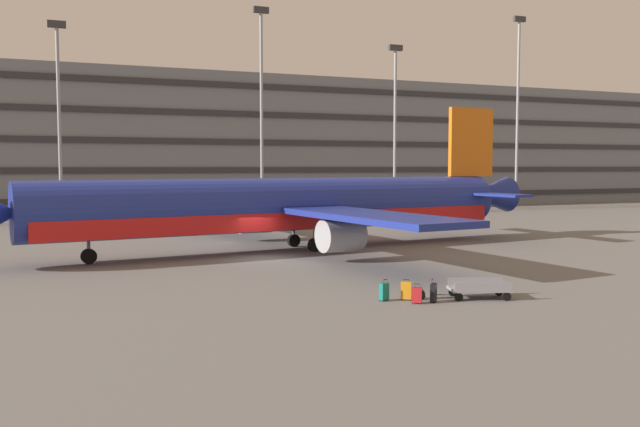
{
  "coord_description": "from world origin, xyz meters",
  "views": [
    {
      "loc": [
        -12.5,
        -39.55,
        5.76
      ],
      "look_at": [
        2.27,
        -3.73,
        3.0
      ],
      "focal_mm": 37.67,
      "sensor_mm": 36.0,
      "label": 1
    }
  ],
  "objects_px": {
    "suitcase_orange": "(406,290)",
    "baggage_cart": "(479,289)",
    "suitcase_black": "(433,292)",
    "backpack_navy": "(422,295)",
    "airliner": "(292,207)",
    "suitcase_silver": "(384,291)",
    "suitcase_red": "(417,295)"
  },
  "relations": [
    {
      "from": "suitcase_silver",
      "to": "baggage_cart",
      "type": "height_order",
      "value": "suitcase_silver"
    },
    {
      "from": "suitcase_orange",
      "to": "baggage_cart",
      "type": "relative_size",
      "value": 0.27
    },
    {
      "from": "backpack_navy",
      "to": "baggage_cart",
      "type": "height_order",
      "value": "baggage_cart"
    },
    {
      "from": "suitcase_silver",
      "to": "baggage_cart",
      "type": "xyz_separation_m",
      "value": [
        4.05,
        -1.14,
        0.02
      ]
    },
    {
      "from": "suitcase_orange",
      "to": "suitcase_red",
      "type": "bearing_deg",
      "value": -86.01
    },
    {
      "from": "suitcase_black",
      "to": "backpack_navy",
      "type": "bearing_deg",
      "value": 100.04
    },
    {
      "from": "suitcase_red",
      "to": "baggage_cart",
      "type": "xyz_separation_m",
      "value": [
        3.07,
        -0.08,
        0.06
      ]
    },
    {
      "from": "suitcase_red",
      "to": "baggage_cart",
      "type": "bearing_deg",
      "value": -1.5
    },
    {
      "from": "suitcase_black",
      "to": "suitcase_orange",
      "type": "height_order",
      "value": "suitcase_black"
    },
    {
      "from": "airliner",
      "to": "baggage_cart",
      "type": "relative_size",
      "value": 12.02
    },
    {
      "from": "airliner",
      "to": "suitcase_red",
      "type": "bearing_deg",
      "value": -93.93
    },
    {
      "from": "backpack_navy",
      "to": "suitcase_orange",
      "type": "bearing_deg",
      "value": 171.72
    },
    {
      "from": "suitcase_black",
      "to": "suitcase_red",
      "type": "distance_m",
      "value": 0.81
    },
    {
      "from": "suitcase_orange",
      "to": "suitcase_black",
      "type": "bearing_deg",
      "value": -43.15
    },
    {
      "from": "suitcase_orange",
      "to": "backpack_navy",
      "type": "bearing_deg",
      "value": -8.28
    },
    {
      "from": "airliner",
      "to": "suitcase_black",
      "type": "xyz_separation_m",
      "value": [
        -0.49,
        -18.89,
        -2.53
      ]
    },
    {
      "from": "airliner",
      "to": "backpack_navy",
      "type": "relative_size",
      "value": 88.27
    },
    {
      "from": "baggage_cart",
      "to": "backpack_navy",
      "type": "bearing_deg",
      "value": 162.11
    },
    {
      "from": "airliner",
      "to": "suitcase_silver",
      "type": "xyz_separation_m",
      "value": [
        -2.28,
        -17.83,
        -2.55
      ]
    },
    {
      "from": "airliner",
      "to": "baggage_cart",
      "type": "bearing_deg",
      "value": -84.66
    },
    {
      "from": "suitcase_silver",
      "to": "baggage_cart",
      "type": "relative_size",
      "value": 0.28
    },
    {
      "from": "airliner",
      "to": "suitcase_orange",
      "type": "xyz_separation_m",
      "value": [
        -1.35,
        -18.09,
        -2.53
      ]
    },
    {
      "from": "suitcase_silver",
      "to": "baggage_cart",
      "type": "bearing_deg",
      "value": -15.68
    },
    {
      "from": "airliner",
      "to": "backpack_navy",
      "type": "height_order",
      "value": "airliner"
    },
    {
      "from": "suitcase_silver",
      "to": "backpack_navy",
      "type": "xyz_separation_m",
      "value": [
        1.66,
        -0.37,
        -0.21
      ]
    },
    {
      "from": "airliner",
      "to": "suitcase_silver",
      "type": "height_order",
      "value": "airliner"
    },
    {
      "from": "suitcase_silver",
      "to": "suitcase_black",
      "type": "bearing_deg",
      "value": -30.78
    },
    {
      "from": "airliner",
      "to": "suitcase_red",
      "type": "height_order",
      "value": "airliner"
    },
    {
      "from": "suitcase_black",
      "to": "backpack_navy",
      "type": "height_order",
      "value": "suitcase_black"
    },
    {
      "from": "airliner",
      "to": "suitcase_silver",
      "type": "distance_m",
      "value": 18.15
    },
    {
      "from": "suitcase_black",
      "to": "suitcase_orange",
      "type": "relative_size",
      "value": 1.1
    },
    {
      "from": "airliner",
      "to": "suitcase_orange",
      "type": "height_order",
      "value": "airliner"
    }
  ]
}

